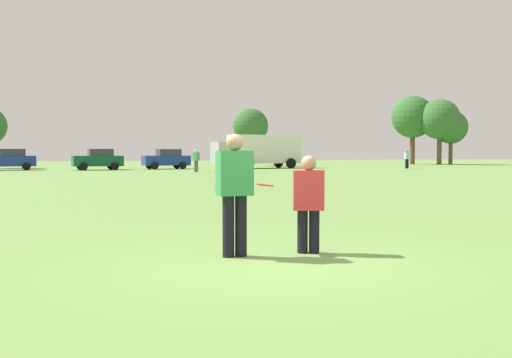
# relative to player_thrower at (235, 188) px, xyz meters

# --- Properties ---
(ground_plane) EXTENTS (189.84, 189.84, 0.00)m
(ground_plane) POSITION_rel_player_thrower_xyz_m (0.41, -0.66, -1.01)
(ground_plane) COLOR #6B9347
(player_thrower) EXTENTS (0.50, 0.30, 1.79)m
(player_thrower) POSITION_rel_player_thrower_xyz_m (0.00, 0.00, 0.00)
(player_thrower) COLOR black
(player_thrower) RESTS_ON ground
(player_defender) EXTENTS (0.52, 0.42, 1.48)m
(player_defender) POSITION_rel_player_thrower_xyz_m (1.14, -0.09, -0.19)
(player_defender) COLOR black
(player_defender) RESTS_ON ground
(frisbee) EXTENTS (0.27, 0.27, 0.06)m
(frisbee) POSITION_rel_player_thrower_xyz_m (0.51, 0.11, 0.02)
(frisbee) COLOR #E54C33
(parked_car_center) EXTENTS (4.32, 2.44, 1.82)m
(parked_car_center) POSITION_rel_player_thrower_xyz_m (-5.38, 45.54, -0.09)
(parked_car_center) COLOR navy
(parked_car_center) RESTS_ON ground
(parked_car_mid_right) EXTENTS (4.32, 2.44, 1.82)m
(parked_car_mid_right) POSITION_rel_player_thrower_xyz_m (1.74, 43.52, -0.09)
(parked_car_mid_right) COLOR #0C4C2D
(parked_car_mid_right) RESTS_ON ground
(parked_car_near_right) EXTENTS (4.32, 2.44, 1.82)m
(parked_car_near_right) POSITION_rel_player_thrower_xyz_m (7.86, 44.27, -0.09)
(parked_car_near_right) COLOR navy
(parked_car_near_right) RESTS_ON ground
(box_truck) EXTENTS (8.65, 3.39, 3.18)m
(box_truck) POSITION_rel_player_thrower_xyz_m (16.65, 43.80, 0.74)
(box_truck) COLOR white
(box_truck) RESTS_ON ground
(bystander_sideline_watcher) EXTENTS (0.47, 0.55, 1.74)m
(bystander_sideline_watcher) POSITION_rel_player_thrower_xyz_m (8.43, 35.55, -0.02)
(bystander_sideline_watcher) COLOR #4C4C51
(bystander_sideline_watcher) RESTS_ON ground
(bystander_far_jogger) EXTENTS (0.48, 0.35, 1.58)m
(bystander_far_jogger) POSITION_rel_player_thrower_xyz_m (11.77, 32.84, -0.12)
(bystander_far_jogger) COLOR #4C4C51
(bystander_far_jogger) RESTS_ON ground
(bystander_field_marshal) EXTENTS (0.49, 0.29, 1.75)m
(bystander_field_marshal) POSITION_rel_player_thrower_xyz_m (29.66, 38.29, -0.02)
(bystander_field_marshal) COLOR black
(bystander_field_marshal) RESTS_ON ground
(tree_west_maple) EXTENTS (3.98, 3.98, 6.47)m
(tree_west_maple) POSITION_rel_player_thrower_xyz_m (19.14, 52.97, 3.44)
(tree_west_maple) COLOR brown
(tree_west_maple) RESTS_ON ground
(tree_center_elm) EXTENTS (5.39, 5.39, 8.76)m
(tree_center_elm) POSITION_rel_player_thrower_xyz_m (41.69, 54.40, 5.01)
(tree_center_elm) COLOR brown
(tree_center_elm) RESTS_ON ground
(tree_east_birch) EXTENTS (5.02, 5.02, 8.15)m
(tree_east_birch) POSITION_rel_player_thrower_xyz_m (43.67, 51.57, 4.60)
(tree_east_birch) COLOR brown
(tree_east_birch) RESTS_ON ground
(tree_east_oak) EXTENTS (4.16, 4.16, 6.76)m
(tree_east_oak) POSITION_rel_player_thrower_xyz_m (45.16, 51.29, 3.64)
(tree_east_oak) COLOR brown
(tree_east_oak) RESTS_ON ground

